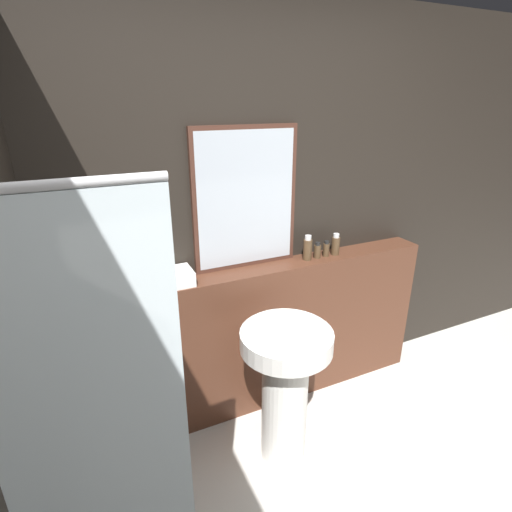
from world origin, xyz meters
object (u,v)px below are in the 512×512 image
at_px(pedestal_sink, 285,380).
at_px(towel_stack, 174,278).
at_px(mirror, 246,199).
at_px(conditioner_bottle, 317,251).
at_px(lotion_bottle, 326,249).
at_px(body_wash_bottle, 336,245).
at_px(shampoo_bottle, 308,249).

xyz_separation_m(pedestal_sink, towel_stack, (-0.46, 0.47, 0.50)).
relative_size(mirror, towel_stack, 4.01).
height_order(conditioner_bottle, lotion_bottle, same).
distance_m(mirror, towel_stack, 0.61).
bearing_deg(body_wash_bottle, shampoo_bottle, 180.00).
relative_size(pedestal_sink, body_wash_bottle, 5.86).
height_order(mirror, shampoo_bottle, mirror).
height_order(pedestal_sink, shampoo_bottle, shampoo_bottle).
height_order(pedestal_sink, conditioner_bottle, conditioner_bottle).
xyz_separation_m(pedestal_sink, mirror, (0.02, 0.55, 0.88)).
height_order(shampoo_bottle, body_wash_bottle, shampoo_bottle).
bearing_deg(towel_stack, lotion_bottle, 0.00).
bearing_deg(conditioner_bottle, mirror, 170.31).
bearing_deg(mirror, lotion_bottle, -8.48).
bearing_deg(conditioner_bottle, shampoo_bottle, 180.00).
relative_size(mirror, body_wash_bottle, 5.73).
height_order(towel_stack, lotion_bottle, lotion_bottle).
bearing_deg(conditioner_bottle, towel_stack, 180.00).
xyz_separation_m(pedestal_sink, body_wash_bottle, (0.62, 0.47, 0.53)).
xyz_separation_m(mirror, towel_stack, (-0.47, -0.08, -0.37)).
distance_m(pedestal_sink, lotion_bottle, 0.89).
relative_size(pedestal_sink, conditioner_bottle, 8.05).
relative_size(pedestal_sink, lotion_bottle, 8.07).
xyz_separation_m(pedestal_sink, conditioner_bottle, (0.48, 0.47, 0.51)).
height_order(shampoo_bottle, lotion_bottle, shampoo_bottle).
bearing_deg(towel_stack, pedestal_sink, -46.09).
xyz_separation_m(pedestal_sink, shampoo_bottle, (0.41, 0.47, 0.54)).
bearing_deg(lotion_bottle, mirror, 171.52).
xyz_separation_m(towel_stack, lotion_bottle, (1.01, 0.00, 0.01)).
bearing_deg(pedestal_sink, conditioner_bottle, 44.49).
relative_size(conditioner_bottle, body_wash_bottle, 0.73).
bearing_deg(mirror, pedestal_sink, -91.79).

